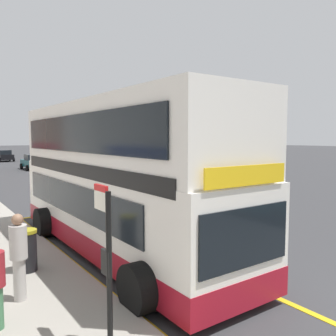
% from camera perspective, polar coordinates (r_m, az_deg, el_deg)
% --- Properties ---
extents(ground_plane, '(260.00, 260.00, 0.00)m').
position_cam_1_polar(ground_plane, '(34.29, -23.08, -1.09)').
color(ground_plane, '#333335').
extents(double_decker_bus, '(3.26, 10.10, 4.40)m').
position_cam_1_polar(double_decker_bus, '(10.41, -8.33, -2.37)').
color(double_decker_bus, white).
rests_on(double_decker_bus, ground).
extents(bus_bay_markings, '(2.95, 12.88, 0.01)m').
position_cam_1_polar(bus_bay_markings, '(10.60, -7.83, -13.65)').
color(bus_bay_markings, gold).
rests_on(bus_bay_markings, ground).
extents(bus_stop_sign, '(0.09, 0.51, 2.51)m').
position_cam_1_polar(bus_stop_sign, '(5.63, -9.98, -13.14)').
color(bus_stop_sign, black).
rests_on(bus_stop_sign, pavement_near).
extents(parked_car_black_kerbside, '(2.09, 4.20, 1.62)m').
position_cam_1_polar(parked_car_black_kerbside, '(55.22, -25.12, 1.82)').
color(parked_car_black_kerbside, black).
rests_on(parked_car_black_kerbside, ground).
extents(parked_car_teal_far, '(2.09, 4.20, 1.62)m').
position_cam_1_polar(parked_car_teal_far, '(39.83, -21.12, 0.92)').
color(parked_car_teal_far, '#196066').
rests_on(parked_car_teal_far, ground).
extents(pedestrian_waiting_near_sign, '(0.34, 0.34, 1.75)m').
position_cam_1_polar(pedestrian_waiting_near_sign, '(7.71, -23.20, -12.69)').
color(pedestrian_waiting_near_sign, '#B7B2AD').
rests_on(pedestrian_waiting_near_sign, pavement_near).
extents(litter_bin, '(0.49, 0.49, 1.02)m').
position_cam_1_polar(litter_bin, '(9.37, -22.06, -12.34)').
color(litter_bin, black).
rests_on(litter_bin, pavement_near).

